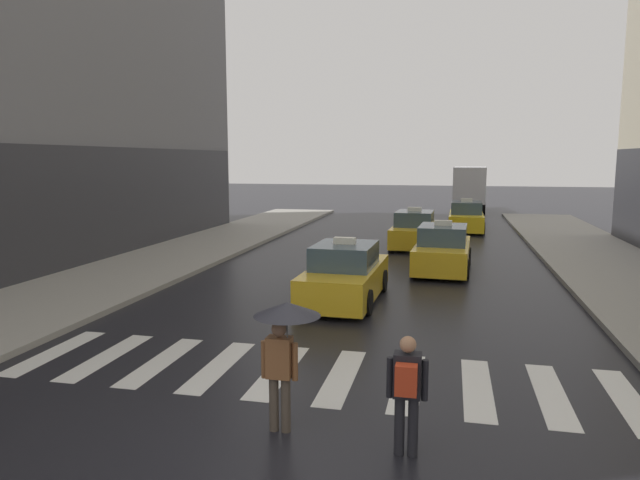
# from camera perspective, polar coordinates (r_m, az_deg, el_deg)

# --- Properties ---
(ground_plane) EXTENTS (160.00, 160.00, 0.00)m
(ground_plane) POSITION_cam_1_polar(r_m,az_deg,el_deg) (8.31, -6.29, -20.35)
(ground_plane) COLOR black
(crosswalk_markings) EXTENTS (11.30, 2.80, 0.01)m
(crosswalk_markings) POSITION_cam_1_polar(r_m,az_deg,el_deg) (10.93, -1.02, -13.09)
(crosswalk_markings) COLOR silver
(crosswalk_markings) RESTS_ON ground
(taxi_lead) EXTENTS (2.03, 4.59, 1.80)m
(taxi_lead) POSITION_cam_1_polar(r_m,az_deg,el_deg) (16.06, 2.51, -3.51)
(taxi_lead) COLOR gold
(taxi_lead) RESTS_ON ground
(taxi_second) EXTENTS (2.09, 4.61, 1.80)m
(taxi_second) POSITION_cam_1_polar(r_m,az_deg,el_deg) (20.84, 12.06, -1.01)
(taxi_second) COLOR gold
(taxi_second) RESTS_ON ground
(taxi_third) EXTENTS (2.05, 4.60, 1.80)m
(taxi_third) POSITION_cam_1_polar(r_m,az_deg,el_deg) (26.22, 9.33, 0.90)
(taxi_third) COLOR gold
(taxi_third) RESTS_ON ground
(taxi_fourth) EXTENTS (1.99, 4.57, 1.80)m
(taxi_fourth) POSITION_cam_1_polar(r_m,az_deg,el_deg) (32.55, 14.28, 2.14)
(taxi_fourth) COLOR yellow
(taxi_fourth) RESTS_ON ground
(box_truck) EXTENTS (2.50, 7.61, 3.35)m
(box_truck) POSITION_cam_1_polar(r_m,az_deg,el_deg) (43.86, 14.61, 5.07)
(box_truck) COLOR #2D2D2D
(box_truck) RESTS_ON ground
(pedestrian_with_umbrella) EXTENTS (0.96, 0.96, 1.94)m
(pedestrian_with_umbrella) POSITION_cam_1_polar(r_m,az_deg,el_deg) (8.30, -3.56, -8.99)
(pedestrian_with_umbrella) COLOR #473D33
(pedestrian_with_umbrella) RESTS_ON ground
(pedestrian_with_backpack) EXTENTS (0.55, 0.43, 1.65)m
(pedestrian_with_backpack) POSITION_cam_1_polar(r_m,az_deg,el_deg) (7.88, 8.61, -14.21)
(pedestrian_with_backpack) COLOR black
(pedestrian_with_backpack) RESTS_ON ground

